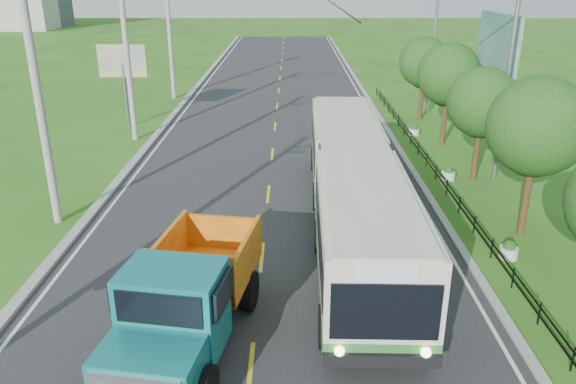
{
  "coord_description": "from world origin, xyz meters",
  "views": [
    {
      "loc": [
        0.99,
        -11.46,
        9.26
      ],
      "look_at": [
        0.91,
        7.42,
        1.9
      ],
      "focal_mm": 35.0,
      "sensor_mm": 36.0,
      "label": 1
    }
  ],
  "objects_px": {
    "planter_mid": "(448,174)",
    "planter_far": "(414,131)",
    "tree_fifth": "(449,77)",
    "billboard_right": "(497,50)",
    "pole_mid": "(127,53)",
    "pole_near": "(39,95)",
    "pole_far": "(170,32)",
    "streetlight_far": "(432,42)",
    "bus": "(353,183)",
    "tree_fourth": "(482,106)",
    "tree_third": "(537,131)",
    "tree_back": "(424,65)",
    "planter_near": "(509,250)",
    "dump_truck": "(187,294)",
    "streetlight_mid": "(504,77)",
    "billboard_left": "(123,66)"
  },
  "relations": [
    {
      "from": "planter_mid",
      "to": "planter_far",
      "type": "xyz_separation_m",
      "value": [
        0.0,
        8.0,
        0.0
      ]
    },
    {
      "from": "tree_fifth",
      "to": "billboard_right",
      "type": "relative_size",
      "value": 0.79
    },
    {
      "from": "pole_mid",
      "to": "billboard_right",
      "type": "bearing_deg",
      "value": -2.78
    },
    {
      "from": "pole_near",
      "to": "pole_far",
      "type": "bearing_deg",
      "value": 90.0
    },
    {
      "from": "pole_near",
      "to": "pole_mid",
      "type": "bearing_deg",
      "value": 90.0
    },
    {
      "from": "pole_near",
      "to": "tree_fifth",
      "type": "distance_m",
      "value": 21.31
    },
    {
      "from": "streetlight_far",
      "to": "planter_mid",
      "type": "relative_size",
      "value": 13.54
    },
    {
      "from": "planter_far",
      "to": "bus",
      "type": "bearing_deg",
      "value": -110.72
    },
    {
      "from": "planter_mid",
      "to": "planter_far",
      "type": "bearing_deg",
      "value": 90.0
    },
    {
      "from": "tree_fourth",
      "to": "planter_far",
      "type": "height_order",
      "value": "tree_fourth"
    },
    {
      "from": "pole_far",
      "to": "tree_fifth",
      "type": "xyz_separation_m",
      "value": [
        18.12,
        -12.86,
        -1.24
      ]
    },
    {
      "from": "tree_third",
      "to": "planter_mid",
      "type": "distance_m",
      "value": 7.04
    },
    {
      "from": "streetlight_far",
      "to": "billboard_right",
      "type": "height_order",
      "value": "streetlight_far"
    },
    {
      "from": "tree_third",
      "to": "planter_far",
      "type": "xyz_separation_m",
      "value": [
        -1.26,
        13.86,
        -3.7
      ]
    },
    {
      "from": "pole_far",
      "to": "billboard_right",
      "type": "height_order",
      "value": "pole_far"
    },
    {
      "from": "tree_fourth",
      "to": "tree_back",
      "type": "height_order",
      "value": "tree_back"
    },
    {
      "from": "pole_far",
      "to": "tree_back",
      "type": "xyz_separation_m",
      "value": [
        18.12,
        -6.86,
        -1.44
      ]
    },
    {
      "from": "planter_near",
      "to": "dump_truck",
      "type": "height_order",
      "value": "dump_truck"
    },
    {
      "from": "streetlight_mid",
      "to": "planter_near",
      "type": "height_order",
      "value": "streetlight_mid"
    },
    {
      "from": "tree_fourth",
      "to": "dump_truck",
      "type": "bearing_deg",
      "value": -131.28
    },
    {
      "from": "billboard_right",
      "to": "bus",
      "type": "bearing_deg",
      "value": -126.95
    },
    {
      "from": "pole_near",
      "to": "tree_fifth",
      "type": "bearing_deg",
      "value": 31.59
    },
    {
      "from": "bus",
      "to": "tree_fifth",
      "type": "bearing_deg",
      "value": 62.81
    },
    {
      "from": "pole_far",
      "to": "dump_truck",
      "type": "bearing_deg",
      "value": -78.35
    },
    {
      "from": "pole_near",
      "to": "billboard_right",
      "type": "bearing_deg",
      "value": 28.14
    },
    {
      "from": "pole_near",
      "to": "bus",
      "type": "relative_size",
      "value": 0.57
    },
    {
      "from": "tree_third",
      "to": "bus",
      "type": "relative_size",
      "value": 0.34
    },
    {
      "from": "pole_far",
      "to": "planter_near",
      "type": "bearing_deg",
      "value": -58.01
    },
    {
      "from": "tree_fifth",
      "to": "planter_far",
      "type": "relative_size",
      "value": 8.66
    },
    {
      "from": "pole_mid",
      "to": "planter_far",
      "type": "height_order",
      "value": "pole_mid"
    },
    {
      "from": "tree_third",
      "to": "tree_fourth",
      "type": "distance_m",
      "value": 6.01
    },
    {
      "from": "bus",
      "to": "dump_truck",
      "type": "height_order",
      "value": "bus"
    },
    {
      "from": "pole_far",
      "to": "streetlight_mid",
      "type": "distance_m",
      "value": 26.8
    },
    {
      "from": "tree_back",
      "to": "tree_fourth",
      "type": "bearing_deg",
      "value": -90.0
    },
    {
      "from": "tree_third",
      "to": "planter_near",
      "type": "relative_size",
      "value": 8.96
    },
    {
      "from": "tree_fifth",
      "to": "bus",
      "type": "height_order",
      "value": "tree_fifth"
    },
    {
      "from": "planter_near",
      "to": "dump_truck",
      "type": "xyz_separation_m",
      "value": [
        -10.27,
        -4.98,
        1.3
      ]
    },
    {
      "from": "pole_near",
      "to": "pole_far",
      "type": "xyz_separation_m",
      "value": [
        0.0,
        24.0,
        0.0
      ]
    },
    {
      "from": "pole_near",
      "to": "tree_third",
      "type": "bearing_deg",
      "value": -2.71
    },
    {
      "from": "tree_fifth",
      "to": "billboard_right",
      "type": "bearing_deg",
      "value": -3.3
    },
    {
      "from": "tree_fifth",
      "to": "bus",
      "type": "xyz_separation_m",
      "value": [
        -6.52,
        -12.05,
        -1.84
      ]
    },
    {
      "from": "tree_third",
      "to": "streetlight_far",
      "type": "distance_m",
      "value": 19.9
    },
    {
      "from": "streetlight_mid",
      "to": "bus",
      "type": "height_order",
      "value": "streetlight_mid"
    },
    {
      "from": "pole_mid",
      "to": "tree_third",
      "type": "bearing_deg",
      "value": -35.36
    },
    {
      "from": "planter_near",
      "to": "planter_mid",
      "type": "distance_m",
      "value": 8.0
    },
    {
      "from": "streetlight_mid",
      "to": "dump_truck",
      "type": "distance_m",
      "value": 18.2
    },
    {
      "from": "tree_fourth",
      "to": "billboard_left",
      "type": "xyz_separation_m",
      "value": [
        -19.36,
        9.86,
        0.28
      ]
    },
    {
      "from": "tree_back",
      "to": "billboard_right",
      "type": "relative_size",
      "value": 0.75
    },
    {
      "from": "pole_mid",
      "to": "dump_truck",
      "type": "distance_m",
      "value": 21.34
    },
    {
      "from": "planter_near",
      "to": "planter_far",
      "type": "relative_size",
      "value": 1.0
    }
  ]
}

